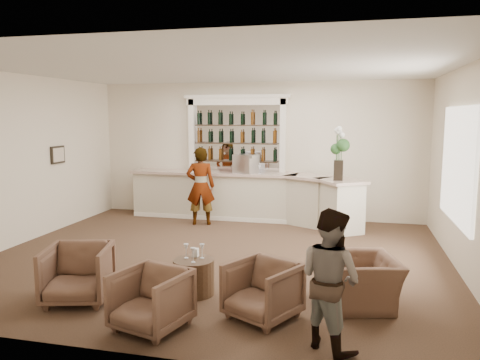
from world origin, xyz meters
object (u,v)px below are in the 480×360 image
(sommelier, at_px, (201,186))
(espresso_machine, at_px, (246,164))
(guest, at_px, (330,279))
(cocktail_table, at_px, (194,277))
(armchair_left, at_px, (78,274))
(armchair_far, at_px, (362,281))
(flower_vase, at_px, (339,150))
(armchair_center, at_px, (151,300))
(armchair_right, at_px, (262,291))
(bar_counter, at_px, (246,197))

(sommelier, height_order, espresso_machine, sommelier)
(sommelier, xyz_separation_m, guest, (3.18, -5.17, -0.13))
(espresso_machine, bearing_deg, guest, -45.77)
(cocktail_table, bearing_deg, armchair_left, -156.52)
(sommelier, distance_m, guest, 6.07)
(armchair_far, bearing_deg, armchair_left, -93.70)
(guest, relative_size, flower_vase, 1.36)
(armchair_left, relative_size, flower_vase, 0.76)
(armchair_center, relative_size, espresso_machine, 1.57)
(armchair_center, bearing_deg, armchair_left, 173.53)
(sommelier, height_order, armchair_far, sommelier)
(armchair_left, distance_m, armchair_right, 2.52)
(armchair_left, height_order, espresso_machine, espresso_machine)
(armchair_center, bearing_deg, armchair_far, 44.68)
(cocktail_table, bearing_deg, armchair_far, 4.51)
(armchair_left, xyz_separation_m, armchair_right, (2.52, 0.06, -0.03))
(armchair_right, height_order, armchair_far, armchair_right)
(armchair_far, bearing_deg, bar_counter, -165.85)
(cocktail_table, bearing_deg, sommelier, 107.01)
(guest, height_order, armchair_right, guest)
(guest, bearing_deg, armchair_right, 6.93)
(guest, distance_m, armchair_far, 1.40)
(sommelier, xyz_separation_m, armchair_far, (3.55, -3.89, -0.57))
(guest, bearing_deg, flower_vase, -49.63)
(guest, bearing_deg, cocktail_table, 9.74)
(armchair_center, distance_m, espresso_machine, 6.02)
(armchair_left, relative_size, armchair_center, 1.08)
(armchair_left, height_order, flower_vase, flower_vase)
(bar_counter, relative_size, armchair_left, 6.70)
(armchair_center, bearing_deg, sommelier, 117.90)
(guest, relative_size, armchair_far, 1.55)
(armchair_center, bearing_deg, bar_counter, 107.78)
(sommelier, bearing_deg, guest, 106.56)
(guest, bearing_deg, espresso_machine, -29.54)
(armchair_left, distance_m, flower_vase, 5.84)
(espresso_machine, bearing_deg, sommelier, -119.14)
(guest, height_order, espresso_machine, espresso_machine)
(bar_counter, distance_m, flower_vase, 2.58)
(guest, distance_m, espresso_machine, 6.33)
(armchair_far, relative_size, espresso_machine, 1.98)
(flower_vase, bearing_deg, guest, -88.97)
(armchair_left, distance_m, armchair_far, 3.82)
(cocktail_table, distance_m, armchair_right, 1.23)
(armchair_right, distance_m, flower_vase, 4.86)
(cocktail_table, height_order, armchair_center, armchair_center)
(guest, height_order, armchair_left, guest)
(armchair_center, relative_size, armchair_right, 1.00)
(guest, xyz_separation_m, armchair_left, (-3.36, 0.47, -0.38))
(armchair_center, xyz_separation_m, armchair_right, (1.22, 0.59, 0.00))
(guest, xyz_separation_m, armchair_right, (-0.84, 0.53, -0.41))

